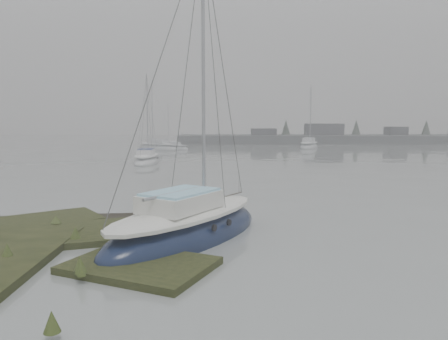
% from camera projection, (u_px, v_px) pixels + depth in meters
% --- Properties ---
extents(ground, '(160.00, 160.00, 0.00)m').
position_uv_depth(ground, '(192.00, 161.00, 41.36)').
color(ground, gray).
rests_on(ground, ground).
extents(far_shoreline, '(60.00, 8.00, 4.15)m').
position_uv_depth(far_shoreline, '(363.00, 138.00, 73.32)').
color(far_shoreline, '#4C4F51').
rests_on(far_shoreline, ground).
extents(sailboat_main, '(6.00, 7.44, 10.32)m').
position_uv_depth(sailboat_main, '(187.00, 230.00, 13.76)').
color(sailboat_main, '#111A34').
rests_on(sailboat_main, ground).
extents(sailboat_white, '(2.07, 6.05, 8.50)m').
position_uv_depth(sailboat_white, '(147.00, 160.00, 38.56)').
color(sailboat_white, silver).
rests_on(sailboat_white, ground).
extents(sailboat_far_a, '(6.42, 5.19, 8.91)m').
position_uv_depth(sailboat_far_a, '(158.00, 148.00, 56.84)').
color(sailboat_far_a, '#ADB4B8').
rests_on(sailboat_far_a, ground).
extents(sailboat_far_b, '(4.35, 6.92, 9.28)m').
position_uv_depth(sailboat_far_b, '(309.00, 146.00, 60.05)').
color(sailboat_far_b, '#AFB7BA').
rests_on(sailboat_far_b, ground).
extents(sailboat_far_c, '(4.86, 3.34, 6.57)m').
position_uv_depth(sailboat_far_c, '(173.00, 148.00, 57.48)').
color(sailboat_far_c, '#ACB1B6').
rests_on(sailboat_far_c, ground).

